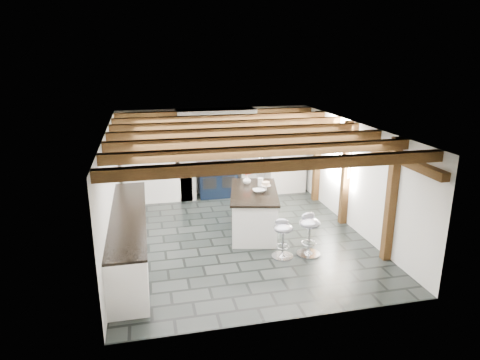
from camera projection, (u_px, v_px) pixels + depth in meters
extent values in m
plane|color=black|center=(240.00, 236.00, 8.95)|extent=(6.00, 6.00, 0.00)
plane|color=silver|center=(215.00, 151.00, 11.42)|extent=(5.00, 0.00, 5.00)
plane|color=silver|center=(111.00, 192.00, 8.09)|extent=(0.00, 6.00, 6.00)
plane|color=silver|center=(353.00, 176.00, 9.15)|extent=(0.00, 6.00, 6.00)
plane|color=white|center=(240.00, 127.00, 8.29)|extent=(6.00, 6.00, 0.00)
cube|color=white|center=(186.00, 163.00, 11.03)|extent=(0.40, 0.60, 1.90)
cube|color=white|center=(247.00, 159.00, 11.37)|extent=(0.40, 0.60, 1.90)
cube|color=brown|center=(216.00, 121.00, 10.90)|extent=(2.10, 0.65, 0.18)
cube|color=white|center=(216.00, 115.00, 10.85)|extent=(2.00, 0.60, 0.31)
cube|color=black|center=(218.00, 121.00, 10.58)|extent=(1.00, 0.03, 0.22)
cube|color=silver|center=(218.00, 121.00, 10.57)|extent=(0.90, 0.01, 0.14)
cube|color=white|center=(149.00, 163.00, 10.81)|extent=(1.30, 0.58, 2.00)
cube|color=white|center=(286.00, 155.00, 11.59)|extent=(1.00, 0.58, 2.00)
cube|color=white|center=(129.00, 238.00, 7.80)|extent=(0.60, 3.80, 0.88)
cube|color=black|center=(128.00, 215.00, 7.67)|extent=(0.64, 3.80, 0.04)
cube|color=white|center=(177.00, 182.00, 11.12)|extent=(0.70, 0.60, 0.88)
cube|color=black|center=(177.00, 165.00, 10.99)|extent=(0.74, 0.64, 0.04)
cube|color=brown|center=(353.00, 139.00, 8.90)|extent=(0.15, 5.80, 0.14)
plane|color=white|center=(341.00, 152.00, 9.59)|extent=(0.00, 0.90, 0.90)
cube|color=brown|center=(281.00, 165.00, 5.89)|extent=(5.00, 0.16, 0.16)
cube|color=brown|center=(264.00, 151.00, 6.70)|extent=(5.00, 0.16, 0.16)
cube|color=brown|center=(250.00, 140.00, 7.51)|extent=(5.00, 0.16, 0.16)
cube|color=brown|center=(240.00, 132.00, 8.31)|extent=(5.00, 0.16, 0.16)
cube|color=brown|center=(231.00, 124.00, 9.12)|extent=(5.00, 0.16, 0.16)
cube|color=brown|center=(223.00, 118.00, 9.93)|extent=(5.00, 0.16, 0.16)
cube|color=brown|center=(217.00, 113.00, 10.74)|extent=(5.00, 0.16, 0.16)
cube|color=brown|center=(391.00, 201.00, 7.64)|extent=(0.15, 0.15, 2.30)
cube|color=brown|center=(346.00, 174.00, 9.32)|extent=(0.15, 0.15, 2.30)
cube|color=brown|center=(317.00, 157.00, 10.81)|extent=(0.15, 0.15, 2.30)
cylinder|color=black|center=(262.00, 145.00, 8.44)|extent=(0.01, 0.01, 0.56)
cylinder|color=white|center=(262.00, 161.00, 8.54)|extent=(0.09, 0.09, 0.22)
cylinder|color=black|center=(261.00, 142.00, 8.73)|extent=(0.01, 0.01, 0.56)
cylinder|color=white|center=(260.00, 158.00, 8.83)|extent=(0.09, 0.09, 0.22)
cylinder|color=black|center=(259.00, 139.00, 9.03)|extent=(0.01, 0.01, 0.56)
cylinder|color=white|center=(259.00, 154.00, 9.12)|extent=(0.09, 0.09, 0.22)
cube|color=black|center=(217.00, 179.00, 11.33)|extent=(1.00, 0.60, 0.90)
ellipsoid|color=silver|center=(208.00, 162.00, 11.13)|extent=(0.28, 0.28, 0.11)
ellipsoid|color=silver|center=(226.00, 161.00, 11.24)|extent=(0.28, 0.28, 0.11)
cylinder|color=silver|center=(219.00, 169.00, 10.92)|extent=(0.95, 0.03, 0.03)
cube|color=black|center=(210.00, 183.00, 10.99)|extent=(0.35, 0.02, 0.30)
cube|color=black|center=(229.00, 182.00, 11.10)|extent=(0.35, 0.02, 0.30)
cube|color=white|center=(254.00, 212.00, 9.08)|extent=(1.26, 1.91, 0.86)
cube|color=black|center=(254.00, 192.00, 8.95)|extent=(1.35, 2.01, 0.05)
imported|color=white|center=(247.00, 180.00, 9.39)|extent=(0.21, 0.21, 0.19)
ellipsoid|color=red|center=(247.00, 173.00, 9.34)|extent=(0.20, 0.20, 0.12)
cylinder|color=white|center=(260.00, 182.00, 9.25)|extent=(0.12, 0.12, 0.18)
imported|color=white|center=(259.00, 191.00, 8.84)|extent=(0.30, 0.30, 0.06)
cylinder|color=white|center=(266.00, 188.00, 8.98)|extent=(0.05, 0.05, 0.10)
cylinder|color=white|center=(266.00, 185.00, 8.96)|extent=(0.21, 0.21, 0.01)
cylinder|color=beige|center=(266.00, 183.00, 8.95)|extent=(0.17, 0.17, 0.07)
cylinder|color=silver|center=(308.00, 254.00, 8.13)|extent=(0.44, 0.44, 0.03)
cone|color=silver|center=(308.00, 252.00, 8.11)|extent=(0.20, 0.20, 0.08)
cylinder|color=silver|center=(309.00, 239.00, 8.03)|extent=(0.05, 0.05, 0.56)
torus|color=silver|center=(309.00, 243.00, 8.06)|extent=(0.28, 0.28, 0.02)
ellipsoid|color=#9899A6|center=(310.00, 223.00, 7.94)|extent=(0.46, 0.46, 0.18)
ellipsoid|color=#9899A6|center=(307.00, 216.00, 8.00)|extent=(0.30, 0.15, 0.16)
cylinder|color=silver|center=(282.00, 256.00, 8.03)|extent=(0.40, 0.40, 0.03)
cone|color=silver|center=(282.00, 254.00, 8.02)|extent=(0.18, 0.18, 0.07)
cylinder|color=silver|center=(283.00, 242.00, 7.95)|extent=(0.05, 0.05, 0.50)
torus|color=silver|center=(283.00, 246.00, 7.97)|extent=(0.26, 0.26, 0.02)
ellipsoid|color=#9899A6|center=(283.00, 228.00, 7.87)|extent=(0.45, 0.45, 0.16)
ellipsoid|color=#9899A6|center=(283.00, 222.00, 7.93)|extent=(0.27, 0.17, 0.14)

